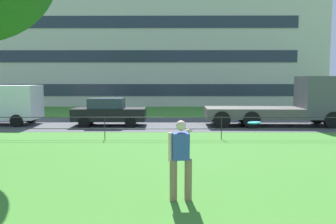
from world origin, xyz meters
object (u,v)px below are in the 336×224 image
person_thrower (181,157)px  car_black_right (109,112)px  flatbed_truck_center (292,104)px  apartment_building_background (132,44)px  frisbee (254,123)px

person_thrower → car_black_right: person_thrower is taller
flatbed_truck_center → apartment_building_background: bearing=119.0°
frisbee → car_black_right: bearing=113.0°
car_black_right → apartment_building_background: bearing=92.2°
frisbee → flatbed_truck_center: bearing=67.7°
car_black_right → apartment_building_background: 20.53m
frisbee → car_black_right: size_ratio=0.08×
frisbee → flatbed_truck_center: 13.17m
person_thrower → flatbed_truck_center: (6.52, 12.02, 0.28)m
flatbed_truck_center → apartment_building_background: 23.20m
person_thrower → frisbee: (1.52, -0.15, 0.77)m
person_thrower → car_black_right: bearing=106.9°
car_black_right → flatbed_truck_center: 10.19m
frisbee → person_thrower: bearing=174.4°
person_thrower → apartment_building_background: bearing=97.9°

